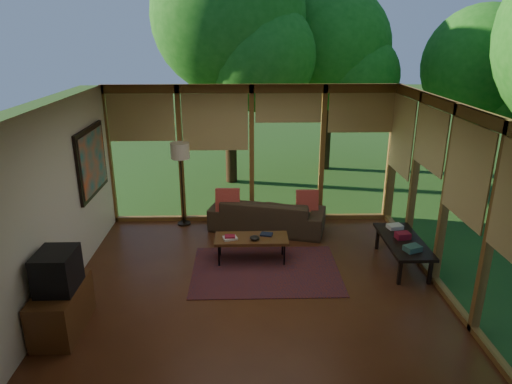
{
  "coord_description": "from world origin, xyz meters",
  "views": [
    {
      "loc": [
        -0.15,
        -6.09,
        3.6
      ],
      "look_at": [
        0.03,
        0.7,
        1.22
      ],
      "focal_mm": 32.0,
      "sensor_mm": 36.0,
      "label": 1
    }
  ],
  "objects_px": {
    "media_cabinet": "(62,309)",
    "side_console": "(403,242)",
    "coffee_table": "(251,239)",
    "television": "(57,271)",
    "floor_lamp": "(180,155)",
    "sofa": "(267,214)"
  },
  "relations": [
    {
      "from": "media_cabinet",
      "to": "side_console",
      "type": "relative_size",
      "value": 0.71
    },
    {
      "from": "coffee_table",
      "to": "television",
      "type": "bearing_deg",
      "value": -143.2
    },
    {
      "from": "side_console",
      "to": "media_cabinet",
      "type": "bearing_deg",
      "value": -162.01
    },
    {
      "from": "floor_lamp",
      "to": "side_console",
      "type": "distance_m",
      "value": 4.28
    },
    {
      "from": "floor_lamp",
      "to": "side_console",
      "type": "height_order",
      "value": "floor_lamp"
    },
    {
      "from": "media_cabinet",
      "to": "coffee_table",
      "type": "bearing_deg",
      "value": 36.57
    },
    {
      "from": "television",
      "to": "side_console",
      "type": "bearing_deg",
      "value": 18.06
    },
    {
      "from": "floor_lamp",
      "to": "side_console",
      "type": "bearing_deg",
      "value": -25.61
    },
    {
      "from": "sofa",
      "to": "television",
      "type": "distance_m",
      "value": 4.16
    },
    {
      "from": "television",
      "to": "floor_lamp",
      "type": "xyz_separation_m",
      "value": [
        1.1,
        3.38,
        0.56
      ]
    },
    {
      "from": "floor_lamp",
      "to": "side_console",
      "type": "xyz_separation_m",
      "value": [
        3.75,
        -1.8,
        -1.0
      ]
    },
    {
      "from": "television",
      "to": "coffee_table",
      "type": "relative_size",
      "value": 0.46
    },
    {
      "from": "sofa",
      "to": "floor_lamp",
      "type": "distance_m",
      "value": 1.99
    },
    {
      "from": "media_cabinet",
      "to": "floor_lamp",
      "type": "relative_size",
      "value": 0.61
    },
    {
      "from": "floor_lamp",
      "to": "side_console",
      "type": "relative_size",
      "value": 1.18
    },
    {
      "from": "sofa",
      "to": "floor_lamp",
      "type": "height_order",
      "value": "floor_lamp"
    },
    {
      "from": "television",
      "to": "floor_lamp",
      "type": "distance_m",
      "value": 3.6
    },
    {
      "from": "media_cabinet",
      "to": "floor_lamp",
      "type": "distance_m",
      "value": 3.73
    },
    {
      "from": "media_cabinet",
      "to": "television",
      "type": "relative_size",
      "value": 1.82
    },
    {
      "from": "media_cabinet",
      "to": "television",
      "type": "xyz_separation_m",
      "value": [
        0.02,
        0.0,
        0.55
      ]
    },
    {
      "from": "sofa",
      "to": "television",
      "type": "relative_size",
      "value": 3.92
    },
    {
      "from": "media_cabinet",
      "to": "coffee_table",
      "type": "height_order",
      "value": "media_cabinet"
    }
  ]
}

